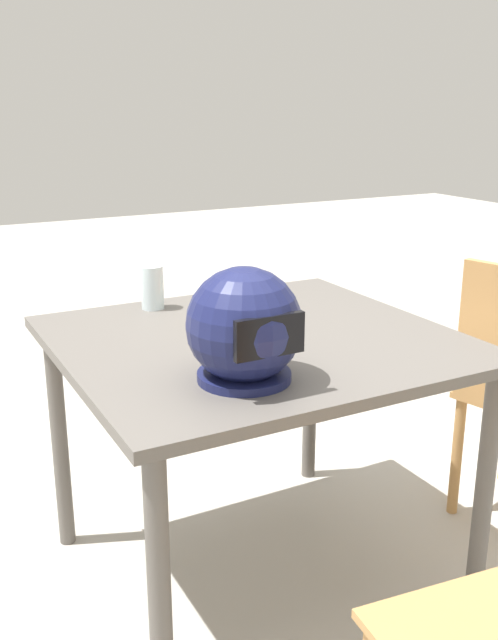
# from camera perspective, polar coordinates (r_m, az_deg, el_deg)

# --- Properties ---
(ground_plane) EXTENTS (14.00, 14.00, 0.00)m
(ground_plane) POSITION_cam_1_polar(r_m,az_deg,el_deg) (2.31, 0.52, -19.42)
(ground_plane) COLOR #B2ADA3
(dining_table) EXTENTS (1.05, 0.98, 0.76)m
(dining_table) POSITION_cam_1_polar(r_m,az_deg,el_deg) (1.99, 0.57, -3.71)
(dining_table) COLOR #5B5651
(dining_table) RESTS_ON ground
(pizza_plate) EXTENTS (0.30, 0.30, 0.01)m
(pizza_plate) POSITION_cam_1_polar(r_m,az_deg,el_deg) (2.13, -0.53, 0.34)
(pizza_plate) COLOR white
(pizza_plate) RESTS_ON dining_table
(pizza) EXTENTS (0.27, 0.27, 0.06)m
(pizza) POSITION_cam_1_polar(r_m,az_deg,el_deg) (2.12, -0.62, 0.82)
(pizza) COLOR tan
(pizza) RESTS_ON pizza_plate
(motorcycle_helmet) EXTENTS (0.27, 0.27, 0.27)m
(motorcycle_helmet) POSITION_cam_1_polar(r_m,az_deg,el_deg) (1.61, -0.37, -0.60)
(motorcycle_helmet) COLOR #191E4C
(motorcycle_helmet) RESTS_ON dining_table
(drinking_glass) EXTENTS (0.07, 0.07, 0.13)m
(drinking_glass) POSITION_cam_1_polar(r_m,az_deg,el_deg) (2.23, -7.70, 2.59)
(drinking_glass) COLOR silver
(drinking_glass) RESTS_ON dining_table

